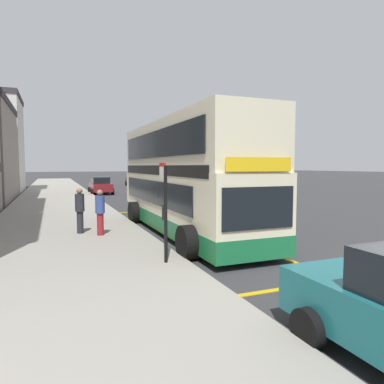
{
  "coord_description": "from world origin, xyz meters",
  "views": [
    {
      "loc": [
        -7.34,
        -5.15,
        2.68
      ],
      "look_at": [
        -1.63,
        9.03,
        1.53
      ],
      "focal_mm": 32.52,
      "sensor_mm": 36.0,
      "label": 1
    }
  ],
  "objects_px": {
    "pedestrian_further_back": "(80,209)",
    "bus_stop_sign": "(165,204)",
    "parked_car_maroon_distant": "(135,180)",
    "double_decker_bus": "(184,181)",
    "parked_car_maroon_far": "(101,186)",
    "pedestrian_waiting_near_sign": "(100,210)",
    "parked_car_navy_behind": "(183,184)"
  },
  "relations": [
    {
      "from": "parked_car_maroon_distant",
      "to": "pedestrian_further_back",
      "type": "relative_size",
      "value": 2.45
    },
    {
      "from": "bus_stop_sign",
      "to": "parked_car_navy_behind",
      "type": "bearing_deg",
      "value": 68.57
    },
    {
      "from": "parked_car_maroon_far",
      "to": "pedestrian_further_back",
      "type": "distance_m",
      "value": 20.6
    },
    {
      "from": "double_decker_bus",
      "to": "parked_car_maroon_far",
      "type": "distance_m",
      "value": 20.97
    },
    {
      "from": "bus_stop_sign",
      "to": "parked_car_maroon_distant",
      "type": "bearing_deg",
      "value": 78.54
    },
    {
      "from": "parked_car_navy_behind",
      "to": "parked_car_maroon_far",
      "type": "relative_size",
      "value": 1.0
    },
    {
      "from": "double_decker_bus",
      "to": "parked_car_maroon_distant",
      "type": "distance_m",
      "value": 33.06
    },
    {
      "from": "parked_car_maroon_far",
      "to": "pedestrian_waiting_near_sign",
      "type": "bearing_deg",
      "value": 85.07
    },
    {
      "from": "bus_stop_sign",
      "to": "pedestrian_waiting_near_sign",
      "type": "relative_size",
      "value": 1.56
    },
    {
      "from": "parked_car_maroon_far",
      "to": "pedestrian_waiting_near_sign",
      "type": "xyz_separation_m",
      "value": [
        -2.66,
        -20.99,
        0.25
      ]
    },
    {
      "from": "bus_stop_sign",
      "to": "pedestrian_waiting_near_sign",
      "type": "height_order",
      "value": "bus_stop_sign"
    },
    {
      "from": "double_decker_bus",
      "to": "pedestrian_further_back",
      "type": "distance_m",
      "value": 4.12
    },
    {
      "from": "bus_stop_sign",
      "to": "pedestrian_waiting_near_sign",
      "type": "bearing_deg",
      "value": 104.86
    },
    {
      "from": "parked_car_maroon_far",
      "to": "pedestrian_waiting_near_sign",
      "type": "height_order",
      "value": "pedestrian_waiting_near_sign"
    },
    {
      "from": "parked_car_maroon_distant",
      "to": "pedestrian_waiting_near_sign",
      "type": "xyz_separation_m",
      "value": [
        -8.62,
        -32.67,
        0.25
      ]
    },
    {
      "from": "bus_stop_sign",
      "to": "parked_car_maroon_distant",
      "type": "xyz_separation_m",
      "value": [
        7.49,
        36.94,
        -0.89
      ]
    },
    {
      "from": "parked_car_navy_behind",
      "to": "double_decker_bus",
      "type": "bearing_deg",
      "value": -112.33
    },
    {
      "from": "pedestrian_further_back",
      "to": "bus_stop_sign",
      "type": "bearing_deg",
      "value": -70.0
    },
    {
      "from": "pedestrian_further_back",
      "to": "parked_car_maroon_distant",
      "type": "bearing_deg",
      "value": 73.83
    },
    {
      "from": "parked_car_maroon_distant",
      "to": "parked_car_navy_behind",
      "type": "relative_size",
      "value": 1.0
    },
    {
      "from": "parked_car_maroon_distant",
      "to": "parked_car_navy_behind",
      "type": "bearing_deg",
      "value": 100.4
    },
    {
      "from": "double_decker_bus",
      "to": "parked_car_navy_behind",
      "type": "distance_m",
      "value": 21.29
    },
    {
      "from": "bus_stop_sign",
      "to": "parked_car_maroon_distant",
      "type": "distance_m",
      "value": 37.7
    },
    {
      "from": "bus_stop_sign",
      "to": "pedestrian_further_back",
      "type": "bearing_deg",
      "value": 110.0
    },
    {
      "from": "bus_stop_sign",
      "to": "pedestrian_further_back",
      "type": "relative_size",
      "value": 1.53
    },
    {
      "from": "parked_car_maroon_far",
      "to": "pedestrian_further_back",
      "type": "xyz_separation_m",
      "value": [
        -3.32,
        -20.33,
        0.27
      ]
    },
    {
      "from": "double_decker_bus",
      "to": "pedestrian_further_back",
      "type": "relative_size",
      "value": 6.4
    },
    {
      "from": "double_decker_bus",
      "to": "parked_car_maroon_far",
      "type": "bearing_deg",
      "value": 91.73
    },
    {
      "from": "parked_car_navy_behind",
      "to": "pedestrian_waiting_near_sign",
      "type": "xyz_separation_m",
      "value": [
        -10.66,
        -20.0,
        0.25
      ]
    },
    {
      "from": "bus_stop_sign",
      "to": "parked_car_maroon_distant",
      "type": "relative_size",
      "value": 0.62
    },
    {
      "from": "parked_car_maroon_distant",
      "to": "pedestrian_further_back",
      "type": "height_order",
      "value": "pedestrian_further_back"
    },
    {
      "from": "parked_car_maroon_distant",
      "to": "parked_car_maroon_far",
      "type": "height_order",
      "value": "same"
    }
  ]
}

